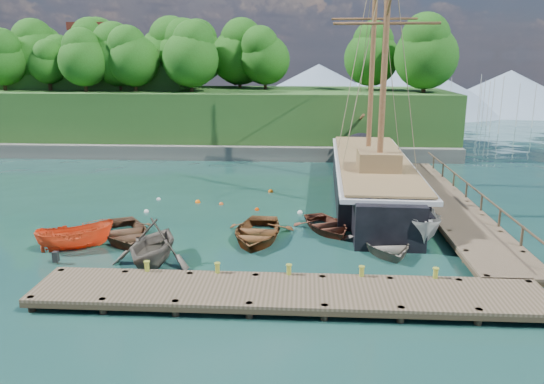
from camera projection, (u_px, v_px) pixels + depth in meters
The scene contains 25 objects.
ground at pixel (253, 245), 27.25m from camera, with size 160.00×160.00×0.00m, color #153A31.
dock_near at pixel (288, 293), 20.74m from camera, with size 20.00×3.20×1.10m.
dock_east at pixel (446, 204), 33.23m from camera, with size 3.20×24.00×1.10m.
bollard_0 at pixel (148, 284), 22.55m from camera, with size 0.26×0.26×0.45m, color olive.
bollard_1 at pixel (218, 286), 22.38m from camera, with size 0.26×0.26×0.45m, color olive.
bollard_2 at pixel (289, 288), 22.20m from camera, with size 0.26×0.26×0.45m, color olive.
bollard_3 at pixel (361, 290), 22.03m from camera, with size 0.26×0.26×0.45m, color olive.
bollard_4 at pixel (434, 291), 21.85m from camera, with size 0.26×0.26×0.45m, color olive.
rowboat_0 at pixel (125, 239), 28.13m from camera, with size 3.42×4.78×0.99m, color #4F3423.
rowboat_1 at pixel (153, 264), 24.79m from camera, with size 3.71×4.30×2.26m, color #61584E.
rowboat_2 at pixel (257, 239), 28.05m from camera, with size 3.63×5.08×1.05m, color brown.
rowboat_3 at pixel (384, 249), 26.65m from camera, with size 3.42×4.79×0.99m, color #6D665B.
rowboat_4 at pixel (326, 231), 29.44m from camera, with size 2.93×4.11×0.85m, color brown.
motorboat_orange at pixel (76, 249), 26.69m from camera, with size 1.42×3.77×1.45m, color #E0481D.
cabin_boat_white at pixel (418, 239), 28.03m from camera, with size 1.96×5.22×2.02m, color #BABBB4.
schooner at pixel (372, 181), 36.22m from camera, with size 5.73×27.77×20.40m.
mooring_buoy_0 at pixel (146, 212), 32.94m from camera, with size 0.31×0.31×0.31m, color silver.
mooring_buoy_1 at pixel (221, 205), 34.60m from camera, with size 0.28×0.28×0.28m, color #D1591F.
mooring_buoy_2 at pixel (257, 210), 33.35m from camera, with size 0.29×0.29×0.29m, color #D23600.
mooring_buoy_3 at pixel (300, 213), 32.72m from camera, with size 0.33×0.33×0.33m, color silver.
mooring_buoy_4 at pixel (198, 203), 35.06m from camera, with size 0.35×0.35×0.35m, color orange.
mooring_buoy_5 at pixel (271, 192), 37.78m from camera, with size 0.37×0.37×0.37m, color orange.
mooring_buoy_6 at pixel (159, 200), 35.75m from camera, with size 0.28×0.28×0.28m, color silver.
headland at pixel (161, 93), 56.93m from camera, with size 51.00×19.31×12.90m.
distant_ridge at pixel (315, 85), 93.57m from camera, with size 117.00×40.00×10.00m.
Camera 1 is at (2.54, -25.60, 9.44)m, focal length 35.00 mm.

